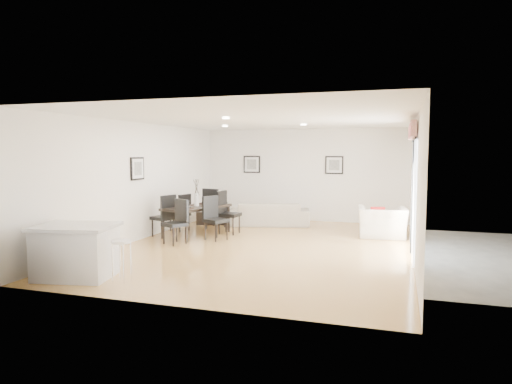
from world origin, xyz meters
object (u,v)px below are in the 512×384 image
(coffee_table, at_px, (213,217))
(side_table, at_px, (219,211))
(dining_chair_wnear, at_px, (165,214))
(dining_chair_efar, at_px, (226,210))
(dining_chair_foot, at_px, (213,206))
(dining_table, at_px, (197,209))
(dining_chair_wfar, at_px, (182,210))
(dining_chair_enear, at_px, (214,215))
(dining_chair_head, at_px, (178,219))
(bar_stool, at_px, (121,246))
(sofa, at_px, (269,214))
(armchair, at_px, (382,222))
(kitchen_island, at_px, (76,251))

(coffee_table, relative_size, side_table, 1.71)
(dining_chair_wnear, xyz_separation_m, coffee_table, (0.29, 2.21, -0.38))
(dining_chair_wnear, distance_m, dining_chair_efar, 1.49)
(coffee_table, distance_m, side_table, 0.73)
(dining_chair_foot, bearing_deg, dining_table, 102.46)
(dining_chair_wfar, bearing_deg, dining_chair_enear, 72.51)
(dining_chair_wnear, bearing_deg, coffee_table, -168.23)
(dining_chair_wnear, relative_size, dining_chair_head, 1.03)
(coffee_table, bearing_deg, bar_stool, -101.20)
(sofa, height_order, armchair, armchair)
(dining_chair_head, bearing_deg, armchair, 52.71)
(side_table, relative_size, bar_stool, 0.81)
(coffee_table, xyz_separation_m, kitchen_island, (0.06, -5.79, 0.25))
(dining_chair_enear, bearing_deg, coffee_table, 48.33)
(dining_chair_wfar, relative_size, side_table, 1.78)
(side_table, xyz_separation_m, bar_stool, (1.03, -6.51, 0.30))
(dining_chair_efar, xyz_separation_m, bar_stool, (0.01, -4.48, -0.03))
(dining_chair_foot, height_order, bar_stool, dining_chair_foot)
(sofa, distance_m, dining_chair_foot, 1.62)
(dining_chair_wfar, distance_m, coffee_table, 1.42)
(side_table, bearing_deg, dining_chair_enear, -70.00)
(side_table, bearing_deg, dining_table, -80.03)
(dining_chair_wnear, distance_m, kitchen_island, 3.60)
(dining_chair_enear, distance_m, dining_chair_head, 0.88)
(dining_chair_efar, bearing_deg, sofa, -19.57)
(dining_chair_wnear, bearing_deg, dining_chair_wfar, -160.53)
(dining_chair_enear, distance_m, kitchen_island, 3.75)
(dining_chair_foot, bearing_deg, sofa, -132.50)
(dining_chair_head, bearing_deg, dining_chair_wnear, 162.61)
(dining_chair_foot, relative_size, coffee_table, 1.17)
(kitchen_island, bearing_deg, side_table, 80.51)
(dining_chair_enear, xyz_separation_m, dining_chair_efar, (-0.01, 0.83, 0.03))
(dining_table, height_order, coffee_table, dining_table)
(coffee_table, height_order, side_table, side_table)
(dining_chair_wfar, xyz_separation_m, side_table, (0.17, 2.06, -0.27))
(dining_chair_enear, xyz_separation_m, dining_chair_head, (-0.57, -0.67, -0.01))
(dining_chair_enear, height_order, dining_chair_head, dining_chair_enear)
(sofa, bearing_deg, dining_chair_head, 53.52)
(armchair, xyz_separation_m, dining_chair_wnear, (-4.92, -1.53, 0.20))
(armchair, distance_m, dining_chair_wnear, 5.16)
(dining_table, bearing_deg, dining_chair_wfar, 161.85)
(armchair, xyz_separation_m, dining_chair_foot, (-4.34, -0.02, 0.23))
(armchair, xyz_separation_m, bar_stool, (-3.72, -5.11, 0.21))
(dining_chair_efar, height_order, dining_chair_foot, dining_chair_foot)
(armchair, distance_m, dining_table, 4.46)
(coffee_table, bearing_deg, dining_chair_wnear, -117.65)
(armchair, xyz_separation_m, dining_chair_enear, (-3.71, -1.46, 0.20))
(dining_chair_head, height_order, side_table, dining_chair_head)
(sofa, bearing_deg, dining_chair_enear, 59.89)
(dining_chair_enear, relative_size, side_table, 1.88)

